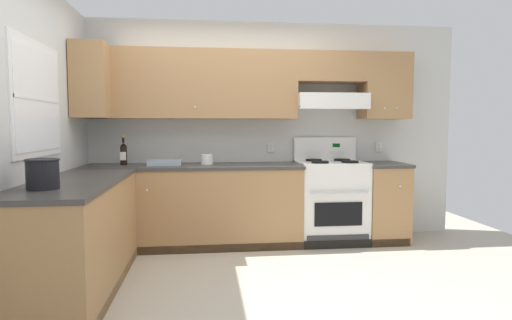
{
  "coord_description": "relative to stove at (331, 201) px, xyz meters",
  "views": [
    {
      "loc": [
        -0.22,
        -3.55,
        1.34
      ],
      "look_at": [
        0.27,
        0.7,
        1.0
      ],
      "focal_mm": 30.34,
      "sensor_mm": 36.0,
      "label": 1
    }
  ],
  "objects": [
    {
      "name": "bowl",
      "position": [
        -1.87,
        -0.04,
        0.45
      ],
      "size": [
        0.36,
        0.21,
        0.06
      ],
      "color": "#9EADB7",
      "rests_on": "counter_back_run"
    },
    {
      "name": "wine_bottle",
      "position": [
        -2.33,
        0.07,
        0.56
      ],
      "size": [
        0.07,
        0.08,
        0.32
      ],
      "color": "black",
      "rests_on": "counter_back_run"
    },
    {
      "name": "paper_towel_roll",
      "position": [
        -1.42,
        0.03,
        0.49
      ],
      "size": [
        0.13,
        0.13,
        0.12
      ],
      "color": "white",
      "rests_on": "counter_back_run"
    },
    {
      "name": "counter_left_run",
      "position": [
        -2.45,
        -1.26,
        -0.03
      ],
      "size": [
        0.63,
        1.91,
        0.91
      ],
      "color": "#A87A4C",
      "rests_on": "ground_plane"
    },
    {
      "name": "ground_plane",
      "position": [
        -1.2,
        -1.25,
        -0.48
      ],
      "size": [
        7.04,
        7.04,
        0.0
      ],
      "primitive_type": "plane",
      "color": "#B2AA99"
    },
    {
      "name": "counter_back_run",
      "position": [
        -1.2,
        -0.01,
        -0.03
      ],
      "size": [
        3.6,
        0.65,
        0.91
      ],
      "color": "#A87A4C",
      "rests_on": "ground_plane"
    },
    {
      "name": "bucket",
      "position": [
        -2.52,
        -1.76,
        0.54
      ],
      "size": [
        0.22,
        0.22,
        0.21
      ],
      "color": "black",
      "rests_on": "counter_left_run"
    },
    {
      "name": "wall_back",
      "position": [
        -0.81,
        0.27,
        1.0
      ],
      "size": [
        4.68,
        0.57,
        2.55
      ],
      "color": "silver",
      "rests_on": "ground_plane"
    },
    {
      "name": "stove",
      "position": [
        0.0,
        0.0,
        0.0
      ],
      "size": [
        0.76,
        0.62,
        1.2
      ],
      "color": "white",
      "rests_on": "ground_plane"
    },
    {
      "name": "wall_left",
      "position": [
        -2.8,
        -1.03,
        0.87
      ],
      "size": [
        0.47,
        4.0,
        2.55
      ],
      "color": "silver",
      "rests_on": "ground_plane"
    }
  ]
}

